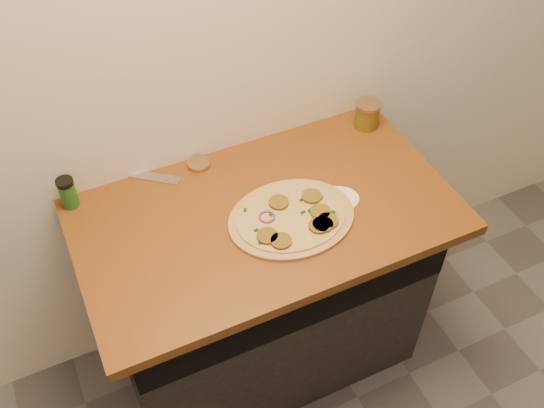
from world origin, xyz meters
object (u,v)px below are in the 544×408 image
salsa_jar (367,114)px  spice_shaker (68,193)px  pizza (292,218)px  chefs_knife (130,172)px

salsa_jar → spice_shaker: size_ratio=0.91×
salsa_jar → pizza: bearing=-145.7°
pizza → spice_shaker: bearing=149.7°
salsa_jar → spice_shaker: spice_shaker is taller
salsa_jar → spice_shaker: (-1.06, 0.05, 0.00)m
chefs_knife → spice_shaker: 0.22m
pizza → chefs_knife: pizza is taller
pizza → salsa_jar: (0.45, 0.31, 0.04)m
pizza → salsa_jar: 0.54m
pizza → chefs_knife: size_ratio=1.63×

